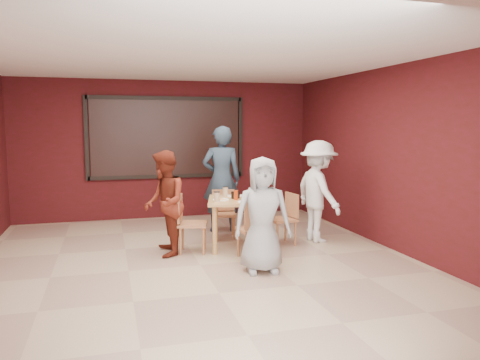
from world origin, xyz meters
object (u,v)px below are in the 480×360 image
object	(u,v)px
chair_front	(255,226)
diner_back	(222,179)
diner_front	(262,215)
diner_left	(164,203)
dining_table	(240,205)
chair_back	(224,211)
diner_right	(318,191)
chair_left	(188,220)
chair_right	(286,216)

from	to	relation	value
chair_front	diner_back	xyz separation A→B (m)	(-0.03, 1.90, 0.46)
diner_front	diner_left	distance (m)	1.60
diner_back	diner_left	xyz separation A→B (m)	(-1.17, -1.30, -0.17)
dining_table	chair_back	distance (m)	0.81
diner_front	diner_back	xyz separation A→B (m)	(0.05, 2.44, 0.19)
chair_front	chair_back	size ratio (longest dim) A/B	1.07
chair_front	diner_left	world-z (taller)	diner_left
chair_front	diner_front	xyz separation A→B (m)	(-0.08, -0.53, 0.27)
chair_front	diner_back	world-z (taller)	diner_back
diner_front	diner_back	bearing A→B (deg)	96.20
chair_back	diner_right	size ratio (longest dim) A/B	0.48
dining_table	chair_back	size ratio (longest dim) A/B	1.47
diner_left	chair_left	bearing A→B (deg)	103.37
chair_front	diner_right	distance (m)	1.56
chair_front	chair_left	xyz separation A→B (m)	(-0.85, 0.67, 0.01)
diner_front	diner_right	distance (m)	1.91
chair_left	chair_right	size ratio (longest dim) A/B	1.06
chair_back	chair_right	bearing A→B (deg)	-42.88
chair_right	diner_front	bearing A→B (deg)	-123.19
chair_left	diner_front	world-z (taller)	diner_front
chair_front	diner_right	bearing A→B (deg)	29.82
chair_front	chair_left	size ratio (longest dim) A/B	0.99
diner_left	diner_back	bearing A→B (deg)	141.58
dining_table	chair_front	bearing A→B (deg)	-88.18
chair_back	diner_back	bearing A→B (deg)	81.00
chair_right	diner_left	distance (m)	1.96
diner_front	chair_front	bearing A→B (deg)	89.19
chair_back	diner_right	distance (m)	1.63
chair_left	chair_front	bearing A→B (deg)	-38.06
diner_front	diner_right	bearing A→B (deg)	50.11
dining_table	diner_back	bearing A→B (deg)	90.16
chair_right	diner_left	size ratio (longest dim) A/B	0.53
chair_front	chair_right	size ratio (longest dim) A/B	1.05
chair_back	diner_back	xyz separation A→B (m)	(0.07, 0.42, 0.49)
dining_table	chair_right	distance (m)	0.79
diner_front	diner_back	size ratio (longest dim) A/B	0.80
chair_front	chair_left	distance (m)	1.08
chair_back	dining_table	bearing A→B (deg)	-84.79
chair_back	diner_back	size ratio (longest dim) A/B	0.42
dining_table	chair_right	xyz separation A→B (m)	(0.76, 0.00, -0.21)
dining_table	diner_back	world-z (taller)	diner_back
chair_left	diner_right	size ratio (longest dim) A/B	0.52
diner_front	chair_right	bearing A→B (deg)	64.21
diner_front	diner_left	size ratio (longest dim) A/B	0.98
diner_right	diner_left	bearing A→B (deg)	86.07
chair_back	diner_back	world-z (taller)	diner_back
chair_front	diner_left	size ratio (longest dim) A/B	0.56
chair_left	dining_table	bearing A→B (deg)	2.87
chair_front	diner_right	world-z (taller)	diner_right
chair_left	diner_front	bearing A→B (deg)	-57.18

